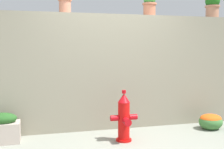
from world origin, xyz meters
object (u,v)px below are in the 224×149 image
object	(u,v)px
potted_plant_2	(150,3)
flower_bush_left	(211,121)
potted_plant_3	(212,4)
fire_hydrant	(124,118)
planter_box	(2,129)

from	to	relation	value
potted_plant_2	flower_bush_left	bearing A→B (deg)	-30.46
potted_plant_3	fire_hydrant	world-z (taller)	potted_plant_3
potted_plant_3	planter_box	xyz separation A→B (m)	(-3.85, -0.46, -2.07)
potted_plant_2	flower_bush_left	size ratio (longest dim) A/B	0.93
fire_hydrant	flower_bush_left	xyz separation A→B (m)	(1.67, 0.24, -0.21)
potted_plant_2	fire_hydrant	world-z (taller)	potted_plant_2
fire_hydrant	planter_box	size ratio (longest dim) A/B	1.50
planter_box	flower_bush_left	bearing A→B (deg)	-2.66
flower_bush_left	planter_box	xyz separation A→B (m)	(-3.47, 0.16, 0.07)
planter_box	potted_plant_2	bearing A→B (deg)	8.98
flower_bush_left	planter_box	world-z (taller)	planter_box
potted_plant_2	flower_bush_left	distance (m)	2.36
flower_bush_left	potted_plant_3	bearing A→B (deg)	58.49
potted_plant_3	flower_bush_left	world-z (taller)	potted_plant_3
fire_hydrant	planter_box	bearing A→B (deg)	167.52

